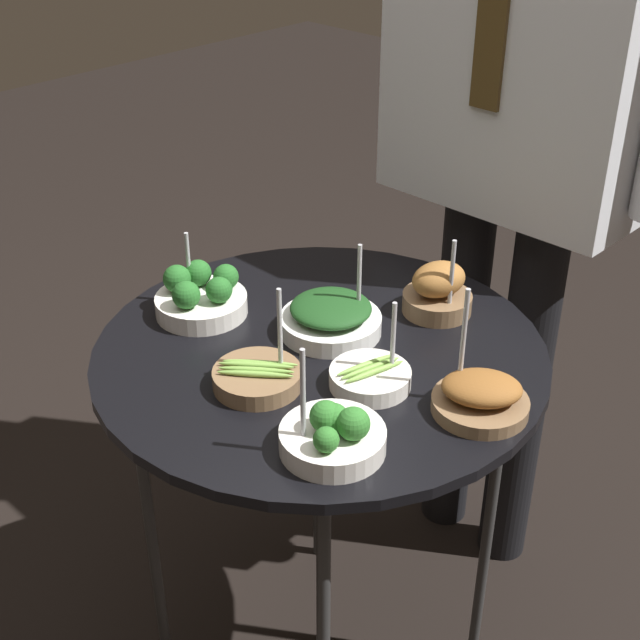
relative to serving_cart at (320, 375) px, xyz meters
name	(u,v)px	position (x,y,z in m)	size (l,w,h in m)	color
serving_cart	(320,375)	(0.00, 0.00, 0.00)	(0.71, 0.71, 0.74)	black
bowl_asparagus_mid_left	(258,377)	(0.01, -0.14, 0.07)	(0.13, 0.13, 0.15)	brown
bowl_broccoli_center	(333,434)	(0.19, -0.17, 0.08)	(0.14, 0.14, 0.16)	silver
bowl_spinach_near_rim	(331,317)	(-0.02, 0.05, 0.08)	(0.16, 0.16, 0.15)	white
bowl_asparagus_front_right	(370,377)	(0.12, -0.02, 0.07)	(0.12, 0.12, 0.13)	silver
bowl_roast_front_center	(438,292)	(0.06, 0.21, 0.09)	(0.11, 0.11, 0.14)	brown
bowl_roast_back_right	(481,396)	(0.27, 0.04, 0.08)	(0.14, 0.14, 0.18)	brown
bowl_broccoli_mid_right	(201,296)	(-0.22, -0.06, 0.08)	(0.15, 0.15, 0.13)	silver
waiter_figure	(524,75)	(-0.01, 0.52, 0.37)	(0.62, 0.23, 1.68)	black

